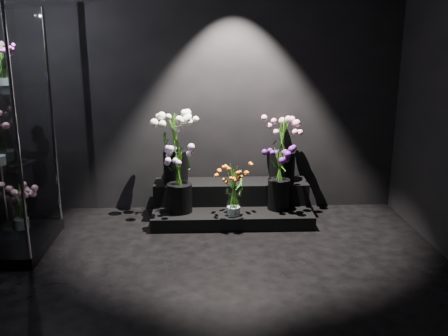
{
  "coord_description": "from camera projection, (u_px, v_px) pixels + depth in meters",
  "views": [
    {
      "loc": [
        -0.03,
        -3.18,
        1.82
      ],
      "look_at": [
        0.14,
        1.2,
        0.65
      ],
      "focal_mm": 40.0,
      "sensor_mm": 36.0,
      "label": 1
    }
  ],
  "objects": [
    {
      "name": "floor",
      "position": [
        211.0,
        300.0,
        3.54
      ],
      "size": [
        4.0,
        4.0,
        0.0
      ],
      "primitive_type": "plane",
      "color": "black",
      "rests_on": "ground"
    },
    {
      "name": "bouquet_lilac",
      "position": [
        179.0,
        176.0,
        4.85
      ],
      "size": [
        0.47,
        0.47,
        0.65
      ],
      "rotation": [
        0.0,
        0.0,
        0.4
      ],
      "color": "black",
      "rests_on": "display_riser"
    },
    {
      "name": "bouquet_case_magenta",
      "position": [
        2.0,
        63.0,
        4.18
      ],
      "size": [
        0.28,
        0.28,
        0.35
      ],
      "rotation": [
        0.0,
        0.0,
        -0.25
      ],
      "color": "white",
      "rests_on": "display_case"
    },
    {
      "name": "wall_front",
      "position": [
        217.0,
        210.0,
        1.25
      ],
      "size": [
        4.0,
        0.0,
        4.0
      ],
      "primitive_type": "plane",
      "rotation": [
        -1.57,
        0.0,
        0.0
      ],
      "color": "black",
      "rests_on": "floor"
    },
    {
      "name": "display_riser",
      "position": [
        231.0,
        203.0,
        5.14
      ],
      "size": [
        1.58,
        0.7,
        0.35
      ],
      "color": "black",
      "rests_on": "floor"
    },
    {
      "name": "display_case",
      "position": [
        5.0,
        133.0,
        4.17
      ],
      "size": [
        0.56,
        0.94,
        2.06
      ],
      "color": "black",
      "rests_on": "floor"
    },
    {
      "name": "wall_back",
      "position": [
        207.0,
        78.0,
        5.11
      ],
      "size": [
        4.0,
        0.0,
        4.0
      ],
      "primitive_type": "plane",
      "rotation": [
        1.57,
        0.0,
        0.0
      ],
      "color": "black",
      "rests_on": "floor"
    },
    {
      "name": "bouquet_case_base_pink",
      "position": [
        20.0,
        204.0,
        4.55
      ],
      "size": [
        0.42,
        0.42,
        0.43
      ],
      "rotation": [
        0.0,
        0.0,
        -0.4
      ],
      "color": "white",
      "rests_on": "display_case"
    },
    {
      "name": "bouquet_orange_bells",
      "position": [
        234.0,
        190.0,
        4.8
      ],
      "size": [
        0.31,
        0.31,
        0.49
      ],
      "rotation": [
        0.0,
        0.0,
        0.33
      ],
      "color": "white",
      "rests_on": "display_riser"
    },
    {
      "name": "bouquet_pink_roses",
      "position": [
        283.0,
        146.0,
        5.13
      ],
      "size": [
        0.45,
        0.45,
        0.65
      ],
      "rotation": [
        0.0,
        0.0,
        -0.25
      ],
      "color": "black",
      "rests_on": "display_riser"
    },
    {
      "name": "bouquet_purple",
      "position": [
        279.0,
        175.0,
        4.93
      ],
      "size": [
        0.38,
        0.38,
        0.62
      ],
      "rotation": [
        0.0,
        0.0,
        0.22
      ],
      "color": "black",
      "rests_on": "display_riser"
    },
    {
      "name": "bouquet_cream_roses",
      "position": [
        175.0,
        143.0,
        5.02
      ],
      "size": [
        0.49,
        0.49,
        0.72
      ],
      "rotation": [
        0.0,
        0.0,
        -0.3
      ],
      "color": "black",
      "rests_on": "display_riser"
    }
  ]
}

